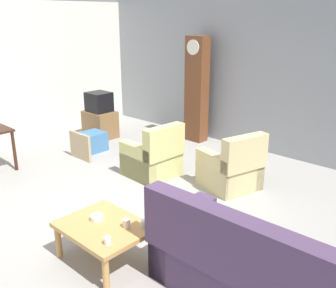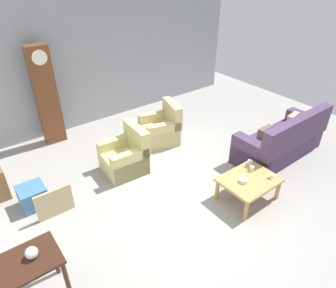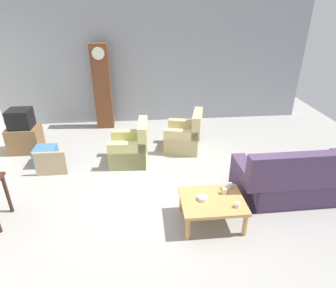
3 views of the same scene
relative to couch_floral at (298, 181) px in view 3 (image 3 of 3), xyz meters
The scene contains 15 objects.
ground_plane 2.36m from the couch_floral, behind, with size 10.40×10.40×0.00m, color #999691.
garage_door_wall 4.77m from the couch_floral, 120.03° to the left, with size 8.40×0.16×3.20m, color gray.
couch_floral is the anchor object (origin of this frame).
armchair_olive_near 3.27m from the couch_floral, 151.89° to the left, with size 0.83×0.80×0.92m.
armchair_olive_far 2.62m from the couch_floral, 129.19° to the left, with size 0.96×0.94×0.92m.
coffee_table_wood 1.68m from the couch_floral, 163.41° to the right, with size 0.96×0.76×0.43m.
grandfather_clock 5.12m from the couch_floral, 135.42° to the left, with size 0.44×0.30×2.19m.
tv_stand_cabinet 5.76m from the couch_floral, 156.68° to the left, with size 0.68×0.52×0.59m, color brown.
tv_crt 5.77m from the couch_floral, 156.68° to the left, with size 0.48×0.44×0.42m, color black.
framed_picture_leaning 4.60m from the couch_floral, 165.30° to the left, with size 0.60×0.05×0.51m, color tan.
storage_box_blue 4.95m from the couch_floral, 160.84° to the left, with size 0.43×0.44×0.38m, color teal.
cup_white_porcelain 1.46m from the couch_floral, 152.13° to the right, with size 0.07×0.07×0.08m, color white.
cup_blue_rimmed 1.28m from the couch_floral, behind, with size 0.09×0.09×0.08m, color silver.
cup_cream_tall 1.44m from the couch_floral, 166.13° to the right, with size 0.08×0.08×0.10m, color beige.
bowl_white_stacked 1.82m from the couch_floral, 165.22° to the right, with size 0.15×0.15×0.06m, color white.
Camera 3 is at (-0.32, -4.32, 3.15)m, focal length 30.99 mm.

